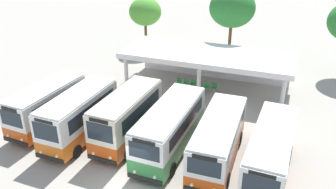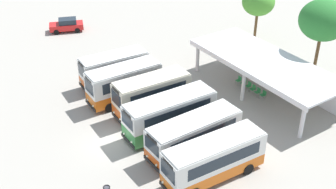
{
  "view_description": "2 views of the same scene",
  "coord_description": "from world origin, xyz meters",
  "px_view_note": "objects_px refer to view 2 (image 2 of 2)",
  "views": [
    {
      "loc": [
        7.8,
        -13.6,
        13.42
      ],
      "look_at": [
        -0.28,
        8.05,
        2.36
      ],
      "focal_mm": 37.12,
      "sensor_mm": 36.0,
      "label": 1
    },
    {
      "loc": [
        25.37,
        -11.66,
        21.04
      ],
      "look_at": [
        -1.08,
        5.87,
        2.0
      ],
      "focal_mm": 46.15,
      "sensor_mm": 36.0,
      "label": 2
    }
  ],
  "objects_px": {
    "waiting_chair_fourth_seat": "(253,88)",
    "waiting_chair_end_by_column": "(239,80)",
    "city_bus_middle_cream": "(152,94)",
    "waiting_chair_far_end_seat": "(263,94)",
    "city_bus_nearest_orange": "(114,68)",
    "city_bus_far_end_green": "(214,158)",
    "waiting_chair_fifth_seat": "(258,91)",
    "parked_car_flank": "(67,25)",
    "waiting_chair_middle_seat": "(249,85)",
    "city_bus_fifth_blue": "(194,134)",
    "waiting_chair_second_from_end": "(244,82)",
    "city_bus_second_in_row": "(124,82)",
    "city_bus_fourth_amber": "(170,113)"
  },
  "relations": [
    {
      "from": "city_bus_nearest_orange",
      "to": "city_bus_fifth_blue",
      "type": "height_order",
      "value": "city_bus_nearest_orange"
    },
    {
      "from": "waiting_chair_second_from_end",
      "to": "waiting_chair_middle_seat",
      "type": "bearing_deg",
      "value": 2.14
    },
    {
      "from": "waiting_chair_fifth_seat",
      "to": "waiting_chair_far_end_seat",
      "type": "relative_size",
      "value": 1.0
    },
    {
      "from": "city_bus_second_in_row",
      "to": "city_bus_middle_cream",
      "type": "distance_m",
      "value": 3.34
    },
    {
      "from": "waiting_chair_far_end_seat",
      "to": "city_bus_fifth_blue",
      "type": "bearing_deg",
      "value": -75.2
    },
    {
      "from": "waiting_chair_far_end_seat",
      "to": "city_bus_fourth_amber",
      "type": "bearing_deg",
      "value": -93.13
    },
    {
      "from": "parked_car_flank",
      "to": "waiting_chair_end_by_column",
      "type": "xyz_separation_m",
      "value": [
        22.14,
        8.85,
        -0.3
      ]
    },
    {
      "from": "waiting_chair_end_by_column",
      "to": "waiting_chair_fifth_seat",
      "type": "height_order",
      "value": "same"
    },
    {
      "from": "city_bus_fifth_blue",
      "to": "waiting_chair_end_by_column",
      "type": "relative_size",
      "value": 9.04
    },
    {
      "from": "city_bus_fourth_amber",
      "to": "parked_car_flank",
      "type": "distance_m",
      "value": 24.97
    },
    {
      "from": "waiting_chair_middle_seat",
      "to": "waiting_chair_end_by_column",
      "type": "bearing_deg",
      "value": -177.03
    },
    {
      "from": "waiting_chair_end_by_column",
      "to": "waiting_chair_second_from_end",
      "type": "xyz_separation_m",
      "value": [
        0.67,
        0.04,
        0.0
      ]
    },
    {
      "from": "waiting_chair_second_from_end",
      "to": "waiting_chair_far_end_seat",
      "type": "distance_m",
      "value": 2.67
    },
    {
      "from": "waiting_chair_fourth_seat",
      "to": "waiting_chair_second_from_end",
      "type": "bearing_deg",
      "value": 178.25
    },
    {
      "from": "city_bus_nearest_orange",
      "to": "city_bus_fifth_blue",
      "type": "relative_size",
      "value": 0.87
    },
    {
      "from": "city_bus_fourth_amber",
      "to": "city_bus_fifth_blue",
      "type": "xyz_separation_m",
      "value": [
        3.2,
        0.08,
        -0.14
      ]
    },
    {
      "from": "waiting_chair_far_end_seat",
      "to": "city_bus_second_in_row",
      "type": "bearing_deg",
      "value": -122.71
    },
    {
      "from": "city_bus_fourth_amber",
      "to": "waiting_chair_end_by_column",
      "type": "height_order",
      "value": "city_bus_fourth_amber"
    },
    {
      "from": "waiting_chair_second_from_end",
      "to": "waiting_chair_middle_seat",
      "type": "relative_size",
      "value": 1.0
    },
    {
      "from": "city_bus_fourth_amber",
      "to": "waiting_chair_fourth_seat",
      "type": "xyz_separation_m",
      "value": [
        -0.78,
        10.03,
        -1.27
      ]
    },
    {
      "from": "waiting_chair_middle_seat",
      "to": "waiting_chair_fifth_seat",
      "type": "distance_m",
      "value": 1.34
    },
    {
      "from": "parked_car_flank",
      "to": "waiting_chair_middle_seat",
      "type": "relative_size",
      "value": 5.21
    },
    {
      "from": "city_bus_fifth_blue",
      "to": "city_bus_far_end_green",
      "type": "xyz_separation_m",
      "value": [
        3.19,
        -0.62,
        0.1
      ]
    },
    {
      "from": "city_bus_fifth_blue",
      "to": "waiting_chair_fifth_seat",
      "type": "relative_size",
      "value": 9.04
    },
    {
      "from": "waiting_chair_fifth_seat",
      "to": "waiting_chair_fourth_seat",
      "type": "bearing_deg",
      "value": 177.98
    },
    {
      "from": "waiting_chair_fifth_seat",
      "to": "waiting_chair_far_end_seat",
      "type": "height_order",
      "value": "same"
    },
    {
      "from": "waiting_chair_far_end_seat",
      "to": "waiting_chair_fifth_seat",
      "type": "bearing_deg",
      "value": -173.57
    },
    {
      "from": "waiting_chair_end_by_column",
      "to": "city_bus_middle_cream",
      "type": "bearing_deg",
      "value": -92.42
    },
    {
      "from": "waiting_chair_fourth_seat",
      "to": "waiting_chair_end_by_column",
      "type": "bearing_deg",
      "value": -179.9
    },
    {
      "from": "parked_car_flank",
      "to": "waiting_chair_far_end_seat",
      "type": "xyz_separation_m",
      "value": [
        25.47,
        8.91,
        -0.3
      ]
    },
    {
      "from": "city_bus_fifth_blue",
      "to": "parked_car_flank",
      "type": "bearing_deg",
      "value": 177.76
    },
    {
      "from": "city_bus_nearest_orange",
      "to": "city_bus_far_end_green",
      "type": "xyz_separation_m",
      "value": [
        15.98,
        -0.46,
        0.0
      ]
    },
    {
      "from": "city_bus_nearest_orange",
      "to": "city_bus_second_in_row",
      "type": "bearing_deg",
      "value": -11.18
    },
    {
      "from": "city_bus_middle_cream",
      "to": "waiting_chair_far_end_seat",
      "type": "xyz_separation_m",
      "value": [
        3.75,
        9.83,
        -1.39
      ]
    },
    {
      "from": "waiting_chair_middle_seat",
      "to": "waiting_chair_fourth_seat",
      "type": "xyz_separation_m",
      "value": [
        0.67,
        -0.07,
        0.0
      ]
    },
    {
      "from": "waiting_chair_second_from_end",
      "to": "waiting_chair_fourth_seat",
      "type": "xyz_separation_m",
      "value": [
        1.33,
        -0.04,
        0.0
      ]
    },
    {
      "from": "city_bus_nearest_orange",
      "to": "waiting_chair_far_end_seat",
      "type": "height_order",
      "value": "city_bus_nearest_orange"
    },
    {
      "from": "waiting_chair_fourth_seat",
      "to": "waiting_chair_fifth_seat",
      "type": "height_order",
      "value": "same"
    },
    {
      "from": "waiting_chair_second_from_end",
      "to": "waiting_chair_end_by_column",
      "type": "bearing_deg",
      "value": -176.21
    },
    {
      "from": "parked_car_flank",
      "to": "waiting_chair_end_by_column",
      "type": "distance_m",
      "value": 23.84
    },
    {
      "from": "city_bus_far_end_green",
      "to": "waiting_chair_second_from_end",
      "type": "bearing_deg",
      "value": 128.69
    },
    {
      "from": "waiting_chair_end_by_column",
      "to": "waiting_chair_fourth_seat",
      "type": "height_order",
      "value": "same"
    },
    {
      "from": "city_bus_middle_cream",
      "to": "city_bus_fifth_blue",
      "type": "xyz_separation_m",
      "value": [
        6.39,
        -0.18,
        -0.26
      ]
    },
    {
      "from": "waiting_chair_middle_seat",
      "to": "waiting_chair_far_end_seat",
      "type": "xyz_separation_m",
      "value": [
        2.0,
        -0.01,
        0.0
      ]
    },
    {
      "from": "city_bus_middle_cream",
      "to": "waiting_chair_middle_seat",
      "type": "distance_m",
      "value": 10.09
    },
    {
      "from": "city_bus_nearest_orange",
      "to": "waiting_chair_middle_seat",
      "type": "relative_size",
      "value": 7.82
    },
    {
      "from": "city_bus_fourth_amber",
      "to": "waiting_chair_fifth_seat",
      "type": "height_order",
      "value": "city_bus_fourth_amber"
    },
    {
      "from": "waiting_chair_middle_seat",
      "to": "waiting_chair_fifth_seat",
      "type": "height_order",
      "value": "same"
    },
    {
      "from": "parked_car_flank",
      "to": "waiting_chair_far_end_seat",
      "type": "distance_m",
      "value": 26.98
    },
    {
      "from": "city_bus_fourth_amber",
      "to": "city_bus_middle_cream",
      "type": "bearing_deg",
      "value": 175.36
    }
  ]
}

